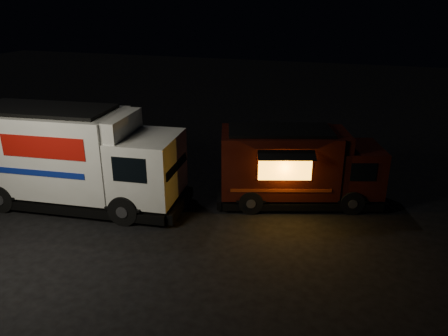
% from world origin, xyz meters
% --- Properties ---
extents(ground, '(80.00, 80.00, 0.00)m').
position_xyz_m(ground, '(0.00, 0.00, 0.00)').
color(ground, black).
rests_on(ground, ground).
extents(white_truck, '(7.60, 3.29, 3.34)m').
position_xyz_m(white_truck, '(-3.04, 0.96, 1.67)').
color(white_truck, white).
rests_on(white_truck, ground).
extents(red_truck, '(6.02, 3.71, 2.63)m').
position_xyz_m(red_truck, '(4.07, 3.45, 1.32)').
color(red_truck, '#361009').
rests_on(red_truck, ground).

